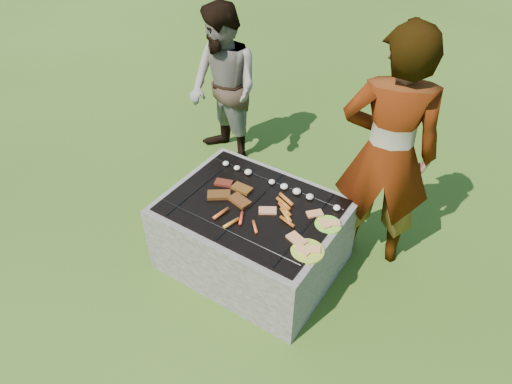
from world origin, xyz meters
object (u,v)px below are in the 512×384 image
fire_pit (252,237)px  plate_near (307,251)px  cook (387,155)px  plate_far (328,224)px  bystander (224,89)px

fire_pit → plate_near: plate_near is taller
fire_pit → cook: size_ratio=0.67×
plate_far → fire_pit: bearing=-167.7°
fire_pit → bystander: (-1.05, 1.08, 0.52)m
plate_far → cook: cook is taller
plate_near → cook: (0.17, 0.83, 0.35)m
plate_far → plate_near: size_ratio=0.85×
cook → bystander: (-1.78, 0.44, -0.16)m
fire_pit → bystander: size_ratio=0.81×
fire_pit → plate_far: size_ratio=5.35×
fire_pit → cook: cook is taller
cook → fire_pit: bearing=22.7°
fire_pit → plate_far: bearing=12.3°
cook → bystander: bearing=-32.6°
cook → bystander: size_ratio=1.20×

